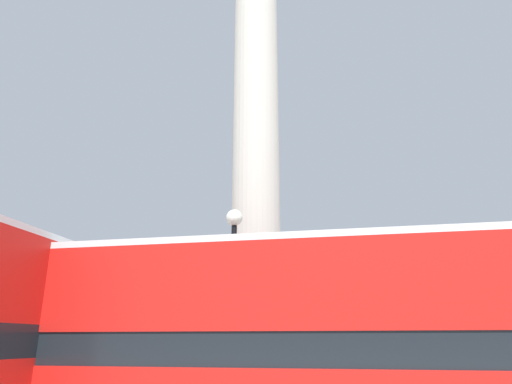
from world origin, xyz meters
TOP-DOWN VIEW (x-y plane):
  - monument_column at (0.00, 0.00)m, footprint 5.09×5.09m
  - bus_b at (1.11, -5.77)m, footprint 11.44×3.23m
  - street_lamp at (-0.09, -3.13)m, footprint 0.43×0.43m

SIDE VIEW (x-z plane):
  - bus_b at x=1.11m, z-range 0.23..4.45m
  - street_lamp at x=-0.09m, z-range 0.42..6.21m
  - monument_column at x=0.00m, z-range -3.56..17.18m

